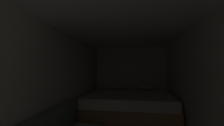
% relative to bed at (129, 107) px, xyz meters
% --- Properties ---
extents(wall_back, '(2.37, 0.05, 2.05)m').
position_rel_bed_xyz_m(wall_back, '(0.00, 0.98, 0.66)').
color(wall_back, beige).
rests_on(wall_back, ground).
extents(wall_left, '(0.05, 5.23, 2.05)m').
position_rel_bed_xyz_m(wall_left, '(-1.16, -1.66, 0.66)').
color(wall_left, beige).
rests_on(wall_left, ground).
extents(wall_right, '(0.05, 5.23, 2.05)m').
position_rel_bed_xyz_m(wall_right, '(1.16, -1.66, 0.66)').
color(wall_right, beige).
rests_on(wall_right, ground).
extents(ceiling_slab, '(2.37, 5.23, 0.05)m').
position_rel_bed_xyz_m(ceiling_slab, '(0.00, -1.66, 1.71)').
color(ceiling_slab, white).
rests_on(ceiling_slab, wall_left).
extents(bed, '(2.15, 1.84, 0.89)m').
position_rel_bed_xyz_m(bed, '(0.00, 0.00, 0.00)').
color(bed, '#9E7247').
rests_on(bed, ground).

